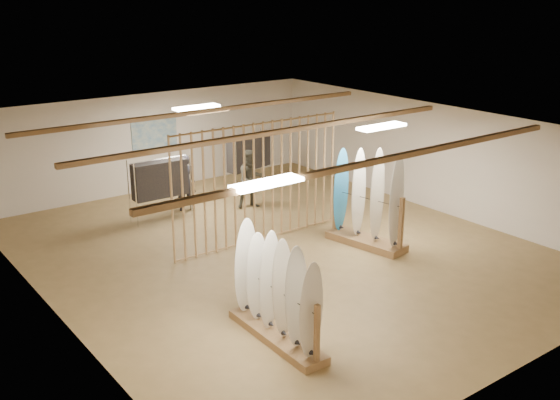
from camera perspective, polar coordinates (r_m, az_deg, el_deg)
floor at (r=14.65m, az=0.00°, el=-4.47°), size 12.00×12.00×0.00m
ceiling at (r=13.83m, az=0.00°, el=6.32°), size 12.00×12.00×0.00m
wall_back at (r=19.16m, az=-10.87°, el=5.01°), size 12.00×0.00×12.00m
wall_front at (r=10.34m, az=20.53°, el=-7.19°), size 12.00×0.00×12.00m
wall_left at (r=12.03m, az=-19.46°, el=-3.51°), size 0.00×12.00×12.00m
wall_right at (r=17.52m, az=13.23°, el=3.65°), size 0.00×12.00×12.00m
ceiling_slats at (r=13.84m, az=0.00°, el=5.99°), size 9.50×6.12×0.10m
light_panels at (r=13.84m, az=0.00°, el=6.08°), size 1.20×0.35×0.06m
bamboo_partition at (r=14.80m, az=-1.86°, el=1.50°), size 4.45×0.05×2.78m
poster at (r=19.10m, az=-10.88°, el=5.59°), size 1.40×0.03×0.90m
rack_left at (r=10.88m, az=-0.32°, el=-9.20°), size 0.57×2.27×1.82m
rack_right at (r=14.87m, az=7.59°, el=-1.20°), size 0.93×1.99×2.22m
clothing_rack_a at (r=16.61m, az=-10.44°, el=1.79°), size 1.50×0.39×1.61m
clothing_rack_b at (r=18.88m, az=-2.74°, el=4.15°), size 1.53×0.71×1.67m
shopper_a at (r=17.22m, az=-8.30°, el=1.84°), size 0.75×0.65×1.73m
shopper_b at (r=17.28m, az=-2.52°, el=2.17°), size 1.01×0.88×1.79m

